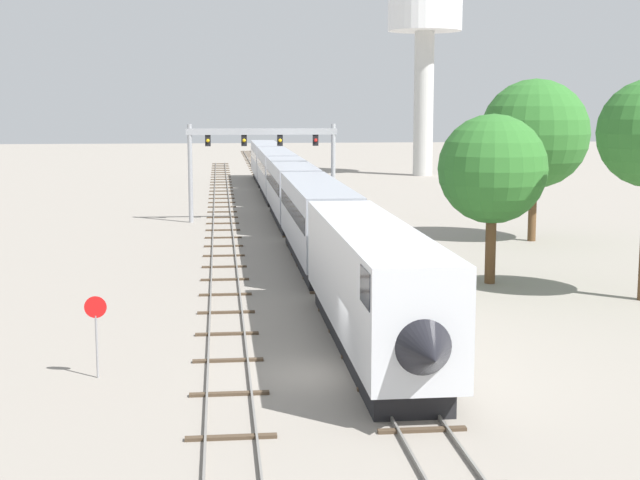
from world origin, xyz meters
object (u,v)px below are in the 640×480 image
passenger_train (291,190)px  signal_gantry (262,150)px  stop_sign (96,325)px  trackside_tree_right (535,134)px  trackside_tree_left (493,169)px  water_tower (425,24)px

passenger_train → signal_gantry: bearing=170.3°
stop_sign → trackside_tree_right: size_ratio=0.26×
trackside_tree_left → signal_gantry: bearing=111.2°
signal_gantry → water_tower: bearing=63.3°
water_tower → trackside_tree_left: size_ratio=2.83×
passenger_train → water_tower: water_tower is taller
stop_sign → passenger_train: bearing=76.7°
signal_gantry → trackside_tree_left: size_ratio=1.36×
signal_gantry → trackside_tree_left: bearing=-68.8°
signal_gantry → trackside_tree_left: trackside_tree_left is taller
trackside_tree_right → signal_gantry: bearing=144.6°
signal_gantry → trackside_tree_left: 29.55m
passenger_train → trackside_tree_left: (8.46, -27.16, 3.42)m
signal_gantry → stop_sign: (-7.75, -42.80, -3.88)m
water_tower → passenger_train: bearing=-114.3°
stop_sign → trackside_tree_right: (25.81, 29.95, 5.52)m
water_tower → trackside_tree_right: size_ratio=2.27×
passenger_train → trackside_tree_right: (15.81, -12.47, 4.79)m
passenger_train → stop_sign: 43.58m
trackside_tree_left → stop_sign: bearing=-140.4°
signal_gantry → trackside_tree_right: bearing=-35.4°
passenger_train → stop_sign: bearing=-103.3°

